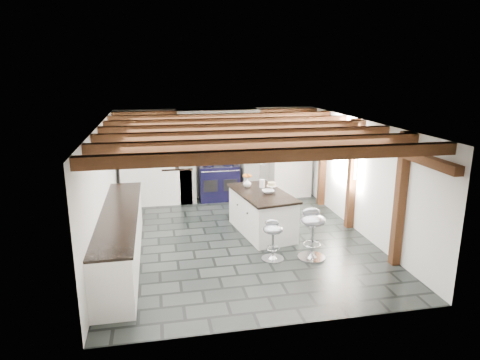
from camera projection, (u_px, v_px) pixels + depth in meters
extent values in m
plane|color=black|center=(239.00, 239.00, 8.46)|extent=(6.00, 6.00, 0.00)
plane|color=white|center=(217.00, 153.00, 11.01)|extent=(5.00, 0.00, 5.00)
plane|color=white|center=(103.00, 190.00, 7.70)|extent=(0.00, 6.00, 6.00)
plane|color=white|center=(360.00, 177.00, 8.64)|extent=(0.00, 6.00, 6.00)
plane|color=white|center=(239.00, 123.00, 7.88)|extent=(6.00, 6.00, 0.00)
cube|color=silver|center=(187.00, 164.00, 10.63)|extent=(0.40, 0.60, 1.90)
cube|color=silver|center=(249.00, 162.00, 10.93)|extent=(0.40, 0.60, 1.90)
cube|color=#522C17|center=(218.00, 122.00, 10.51)|extent=(2.10, 0.65, 0.18)
cube|color=silver|center=(218.00, 116.00, 10.47)|extent=(2.00, 0.60, 0.31)
cube|color=black|center=(220.00, 121.00, 10.20)|extent=(1.00, 0.03, 0.22)
cube|color=silver|center=(220.00, 121.00, 10.18)|extent=(0.90, 0.01, 0.14)
cube|color=white|center=(147.00, 164.00, 10.44)|extent=(1.30, 0.58, 2.00)
cube|color=white|center=(291.00, 158.00, 11.13)|extent=(1.00, 0.58, 2.00)
cube|color=white|center=(121.00, 238.00, 7.37)|extent=(0.60, 3.80, 0.88)
cube|color=black|center=(119.00, 213.00, 7.25)|extent=(0.64, 3.80, 0.04)
cube|color=white|center=(177.00, 185.00, 10.71)|extent=(0.70, 0.60, 0.88)
cube|color=black|center=(177.00, 167.00, 10.60)|extent=(0.74, 0.64, 0.04)
cube|color=#522C17|center=(359.00, 138.00, 8.42)|extent=(0.15, 5.80, 0.14)
plane|color=white|center=(348.00, 152.00, 9.10)|extent=(0.00, 0.90, 0.90)
cube|color=#522C17|center=(278.00, 155.00, 5.43)|extent=(5.00, 0.16, 0.16)
cube|color=#522C17|center=(262.00, 144.00, 6.25)|extent=(5.00, 0.16, 0.16)
cube|color=#522C17|center=(249.00, 135.00, 7.08)|extent=(5.00, 0.16, 0.16)
cube|color=#522C17|center=(239.00, 128.00, 7.90)|extent=(5.00, 0.16, 0.16)
cube|color=#522C17|center=(231.00, 122.00, 8.72)|extent=(5.00, 0.16, 0.16)
cube|color=#522C17|center=(224.00, 117.00, 9.54)|extent=(5.00, 0.16, 0.16)
cube|color=#522C17|center=(218.00, 113.00, 10.36)|extent=(5.00, 0.16, 0.16)
cube|color=#522C17|center=(400.00, 200.00, 7.11)|extent=(0.15, 0.15, 2.30)
cube|color=#522C17|center=(352.00, 174.00, 8.81)|extent=(0.15, 0.15, 2.30)
cube|color=#522C17|center=(323.00, 159.00, 10.33)|extent=(0.15, 0.15, 2.30)
cylinder|color=black|center=(263.00, 142.00, 8.01)|extent=(0.01, 0.01, 0.56)
cylinder|color=white|center=(263.00, 160.00, 8.09)|extent=(0.09, 0.09, 0.22)
cylinder|color=black|center=(262.00, 140.00, 8.30)|extent=(0.01, 0.01, 0.56)
cylinder|color=white|center=(261.00, 156.00, 8.39)|extent=(0.09, 0.09, 0.22)
cylinder|color=black|center=(260.00, 137.00, 8.59)|extent=(0.01, 0.01, 0.56)
cylinder|color=white|center=(260.00, 153.00, 8.68)|extent=(0.09, 0.09, 0.22)
cube|color=black|center=(219.00, 182.00, 10.89)|extent=(1.00, 0.60, 0.90)
ellipsoid|color=silver|center=(209.00, 165.00, 10.72)|extent=(0.28, 0.28, 0.11)
ellipsoid|color=silver|center=(228.00, 164.00, 10.81)|extent=(0.28, 0.28, 0.11)
cylinder|color=silver|center=(220.00, 171.00, 10.49)|extent=(0.95, 0.03, 0.03)
cube|color=black|center=(211.00, 186.00, 10.56)|extent=(0.35, 0.02, 0.30)
cube|color=black|center=(230.00, 185.00, 10.65)|extent=(0.35, 0.02, 0.30)
cube|color=white|center=(262.00, 213.00, 8.71)|extent=(1.09, 1.78, 0.81)
cube|color=black|center=(262.00, 193.00, 8.60)|extent=(1.17, 1.86, 0.05)
imported|color=white|center=(247.00, 183.00, 8.94)|extent=(0.19, 0.19, 0.18)
ellipsoid|color=#C1671B|center=(247.00, 176.00, 8.91)|extent=(0.18, 0.18, 0.11)
cylinder|color=white|center=(262.00, 184.00, 8.91)|extent=(0.11, 0.11, 0.17)
imported|color=white|center=(268.00, 192.00, 8.53)|extent=(0.27, 0.27, 0.06)
cylinder|color=white|center=(272.00, 188.00, 8.70)|extent=(0.05, 0.05, 0.09)
cylinder|color=white|center=(272.00, 186.00, 8.69)|extent=(0.20, 0.20, 0.01)
cylinder|color=#D1BD8C|center=(272.00, 184.00, 8.68)|extent=(0.16, 0.16, 0.06)
cylinder|color=silver|center=(311.00, 257.00, 7.60)|extent=(0.49, 0.49, 0.03)
cone|color=silver|center=(311.00, 255.00, 7.59)|extent=(0.22, 0.22, 0.09)
cylinder|color=silver|center=(312.00, 239.00, 7.51)|extent=(0.06, 0.06, 0.61)
torus|color=silver|center=(312.00, 244.00, 7.54)|extent=(0.31, 0.31, 0.02)
ellipsoid|color=gray|center=(313.00, 220.00, 7.43)|extent=(0.49, 0.49, 0.20)
ellipsoid|color=gray|center=(312.00, 212.00, 7.51)|extent=(0.32, 0.16, 0.17)
cylinder|color=silver|center=(273.00, 259.00, 7.56)|extent=(0.39, 0.39, 0.03)
cone|color=silver|center=(273.00, 257.00, 7.55)|extent=(0.18, 0.18, 0.07)
cylinder|color=silver|center=(273.00, 244.00, 7.49)|extent=(0.04, 0.04, 0.49)
torus|color=silver|center=(273.00, 248.00, 7.51)|extent=(0.25, 0.25, 0.02)
ellipsoid|color=gray|center=(273.00, 229.00, 7.42)|extent=(0.46, 0.46, 0.16)
ellipsoid|color=gray|center=(274.00, 223.00, 7.48)|extent=(0.27, 0.19, 0.14)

